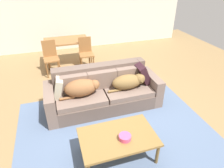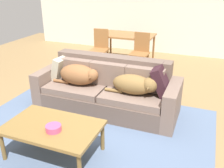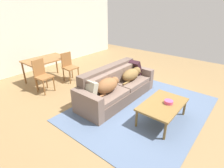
{
  "view_description": "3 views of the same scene",
  "coord_description": "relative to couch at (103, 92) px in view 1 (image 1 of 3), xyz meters",
  "views": [
    {
      "loc": [
        -0.95,
        -3.22,
        2.6
      ],
      "look_at": [
        0.11,
        0.15,
        0.51
      ],
      "focal_mm": 31.58,
      "sensor_mm": 36.0,
      "label": 1
    },
    {
      "loc": [
        1.4,
        -3.38,
        2.09
      ],
      "look_at": [
        0.03,
        0.11,
        0.49
      ],
      "focal_mm": 40.75,
      "sensor_mm": 36.0,
      "label": 2
    },
    {
      "loc": [
        -3.38,
        -2.41,
        2.37
      ],
      "look_at": [
        -0.29,
        0.13,
        0.52
      ],
      "focal_mm": 28.4,
      "sensor_mm": 36.0,
      "label": 3
    }
  ],
  "objects": [
    {
      "name": "throw_pillow_by_left_arm",
      "position": [
        -0.89,
        0.04,
        0.27
      ],
      "size": [
        0.26,
        0.41,
        0.42
      ],
      "primitive_type": "cube",
      "rotation": [
        0.0,
        0.26,
        -0.09
      ],
      "color": "#B5AF96",
      "rests_on": "couch"
    },
    {
      "name": "back_partition",
      "position": [
        0.08,
        3.82,
        1.02
      ],
      "size": [
        8.0,
        0.12,
        2.7
      ],
      "primitive_type": "cube",
      "color": "silver",
      "rests_on": "ground"
    },
    {
      "name": "couch",
      "position": [
        0.0,
        0.0,
        0.0
      ],
      "size": [
        2.35,
        0.85,
        0.86
      ],
      "rotation": [
        0.0,
        0.0,
        0.0
      ],
      "color": "brown",
      "rests_on": "ground"
    },
    {
      "name": "coffee_table",
      "position": [
        -0.15,
        -1.39,
        0.05
      ],
      "size": [
        1.14,
        0.72,
        0.43
      ],
      "color": "olive",
      "rests_on": "ground"
    },
    {
      "name": "dog_on_right_cushion",
      "position": [
        0.52,
        -0.15,
        0.24
      ],
      "size": [
        0.81,
        0.35,
        0.31
      ],
      "rotation": [
        0.0,
        0.0,
        0.0
      ],
      "color": "brown",
      "rests_on": "couch"
    },
    {
      "name": "ground_plane",
      "position": [
        0.08,
        -0.18,
        -0.33
      ],
      "size": [
        10.0,
        10.0,
        0.0
      ],
      "primitive_type": "plane",
      "color": "olive"
    },
    {
      "name": "dining_table",
      "position": [
        -0.46,
        2.46,
        0.34
      ],
      "size": [
        1.3,
        0.82,
        0.75
      ],
      "color": "#926034",
      "rests_on": "ground"
    },
    {
      "name": "dining_chair_near_left",
      "position": [
        -0.97,
        1.88,
        0.19
      ],
      "size": [
        0.43,
        0.43,
        0.94
      ],
      "rotation": [
        0.0,
        0.0,
        0.09
      ],
      "color": "#926034",
      "rests_on": "ground"
    },
    {
      "name": "dog_on_left_cushion",
      "position": [
        -0.45,
        -0.12,
        0.26
      ],
      "size": [
        0.8,
        0.37,
        0.34
      ],
      "rotation": [
        0.0,
        0.0,
        0.0
      ],
      "color": "brown",
      "rests_on": "couch"
    },
    {
      "name": "dining_chair_near_right",
      "position": [
        0.02,
        1.94,
        0.18
      ],
      "size": [
        0.42,
        0.42,
        0.92
      ],
      "rotation": [
        0.0,
        0.0,
        -0.04
      ],
      "color": "#926034",
      "rests_on": "ground"
    },
    {
      "name": "throw_pillow_by_right_arm",
      "position": [
        0.89,
        0.04,
        0.29
      ],
      "size": [
        0.32,
        0.46,
        0.47
      ],
      "primitive_type": "cube",
      "rotation": [
        0.0,
        -0.43,
        -0.0
      ],
      "color": "#311821",
      "rests_on": "couch"
    },
    {
      "name": "area_rug",
      "position": [
        0.0,
        -0.81,
        -0.33
      ],
      "size": [
        3.49,
        2.71,
        0.01
      ],
      "primitive_type": "cube",
      "rotation": [
        0.0,
        0.0,
        0.0
      ],
      "color": "slate",
      "rests_on": "ground"
    },
    {
      "name": "bowl_on_coffee_table",
      "position": [
        -0.07,
        -1.47,
        0.13
      ],
      "size": [
        0.18,
        0.18,
        0.07
      ],
      "primitive_type": "cylinder",
      "color": "#EA4C7F",
      "rests_on": "coffee_table"
    }
  ]
}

